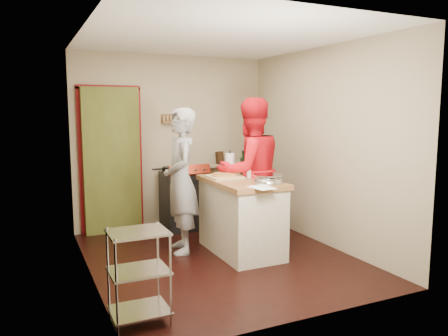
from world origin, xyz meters
The scene contains 10 objects.
floor centered at (0.00, 0.00, 0.00)m, with size 3.50×3.50×0.00m, color black.
back_wall centered at (-0.64, 1.78, 1.13)m, with size 3.00×0.44×2.60m.
left_wall centered at (-1.50, 0.00, 1.30)m, with size 0.04×3.50×2.60m, color #9B8E6E.
right_wall centered at (1.50, 0.00, 1.30)m, with size 0.04×3.50×2.60m, color #9B8E6E.
ceiling centered at (0.00, 0.00, 2.61)m, with size 3.00×3.50×0.02m, color white.
stove centered at (0.05, 1.42, 0.45)m, with size 0.60×0.63×1.00m.
wire_shelving centered at (-1.28, -1.20, 0.44)m, with size 0.48×0.40×0.80m.
island centered at (0.33, 0.06, 0.49)m, with size 0.73×1.38×1.24m.
person_stripe centered at (-0.34, 0.42, 0.90)m, with size 0.66×0.43×1.81m, color silver.
person_red centered at (0.62, 0.37, 0.97)m, with size 0.94×0.73×1.94m, color red.
Camera 1 is at (-2.10, -4.67, 1.78)m, focal length 35.00 mm.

